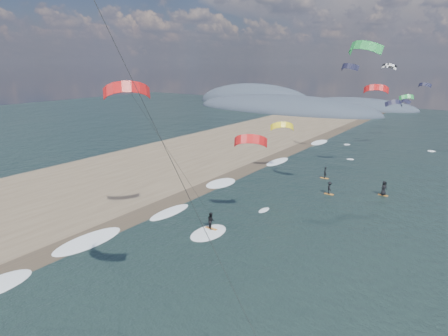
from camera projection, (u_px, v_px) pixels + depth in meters
The scene contains 9 objects.
ground at pixel (119, 332), 21.80m from camera, with size 260.00×260.00×0.00m, color black.
sand_strip at pixel (51, 199), 43.00m from camera, with size 26.00×240.00×0.00m, color brown.
wet_sand_strip at pixel (120, 224), 36.32m from camera, with size 3.00×240.00×0.00m, color #382D23.
coastal_hills at pixel (280, 107), 131.40m from camera, with size 80.00×41.00×15.00m.
kitesurfer_near_a at pixel (129, 86), 11.80m from camera, with size 7.47×8.28×19.43m.
kitesurfer_near_b at pixel (156, 137), 30.69m from camera, with size 6.87×9.18×14.33m.
far_kitesurfers at pixel (350, 185), 45.18m from camera, with size 9.21×6.70×1.77m.
bg_kite_field at pixel (374, 89), 59.13m from camera, with size 14.96×77.34×11.08m.
shoreline_surf at pixel (163, 211), 39.38m from camera, with size 2.40×79.40×0.11m.
Camera 1 is at (15.62, -11.43, 15.15)m, focal length 30.00 mm.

